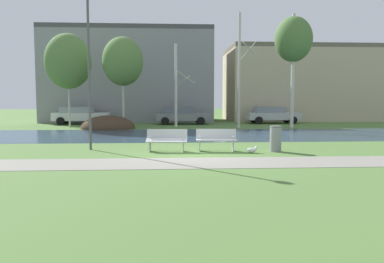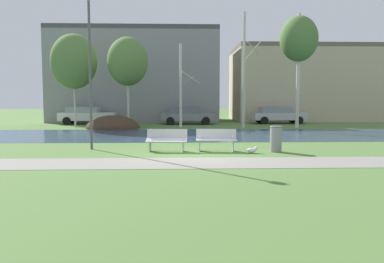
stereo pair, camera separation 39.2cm
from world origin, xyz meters
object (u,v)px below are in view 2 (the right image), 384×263
Objects in this scene: bench_left at (167,139)px; parked_sedan_second_grey at (186,115)px; trash_bin at (276,138)px; streetlamp at (90,48)px; parked_van_nearest_white at (87,115)px; parked_hatch_third_silver at (278,115)px; seagull at (252,150)px; bench_right at (216,139)px.

parked_sedan_second_grey reaches higher than bench_left.
streetlamp reaches higher than trash_bin.
parked_hatch_third_silver is (16.09, 0.16, -0.01)m from parked_van_nearest_white.
streetlamp is 17.14m from parked_van_nearest_white.
trash_bin is 20.79m from parked_van_nearest_white.
streetlamp is at bearing 167.19° from seagull.
parked_sedan_second_grey reaches higher than bench_right.
trash_bin is at bearing -3.77° from bench_left.
bench_right is 0.26× the size of streetlamp.
trash_bin is 0.16× the size of streetlamp.
parked_van_nearest_white reaches higher than trash_bin.
parked_hatch_third_silver is (6.96, 17.24, 0.29)m from bench_right.
parked_sedan_second_grey is at bearing 75.12° from streetlamp.
trash_bin is 0.23× the size of parked_sedan_second_grey.
bench_left is at bearing -117.34° from parked_hatch_third_silver.
parked_van_nearest_white is at bearing 112.78° from bench_left.
seagull is at bearing -11.85° from bench_left.
trash_bin is 17.25m from parked_sedan_second_grey.
parked_sedan_second_grey is at bearing 92.86° from bench_right.
seagull is 20.60m from parked_van_nearest_white.
parked_sedan_second_grey is (1.12, 16.68, 0.29)m from bench_left.
bench_right is at bearing 0.00° from bench_left.
seagull is at bearing -59.58° from parked_van_nearest_white.
parked_hatch_third_silver is (5.66, 17.92, 0.63)m from seagull.
bench_right is at bearing -87.14° from parked_sedan_second_grey.
bench_right is at bearing -61.87° from parked_van_nearest_white.
trash_bin is 0.23× the size of parked_hatch_third_silver.
bench_left is at bearing 176.23° from trash_bin.
streetlamp is at bearing -126.11° from parked_hatch_third_silver.
seagull is (3.25, -0.68, -0.34)m from bench_left.
bench_left is at bearing -93.85° from parked_sedan_second_grey.
bench_left is at bearing 168.15° from seagull.
parked_van_nearest_white is 1.03× the size of parked_sedan_second_grey.
trash_bin is 8.25m from streetlamp.
streetlamp is 20.67m from parked_hatch_third_silver.
parked_sedan_second_grey is 0.98× the size of parked_hatch_third_silver.
parked_sedan_second_grey is at bearing -2.76° from parked_van_nearest_white.
streetlamp is at bearing -104.88° from parked_sedan_second_grey.
bench_left is 1.62× the size of trash_bin.
seagull is at bearing -27.74° from bench_right.
trash_bin is 1.15m from seagull.
bench_left is 18.53m from parked_van_nearest_white.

